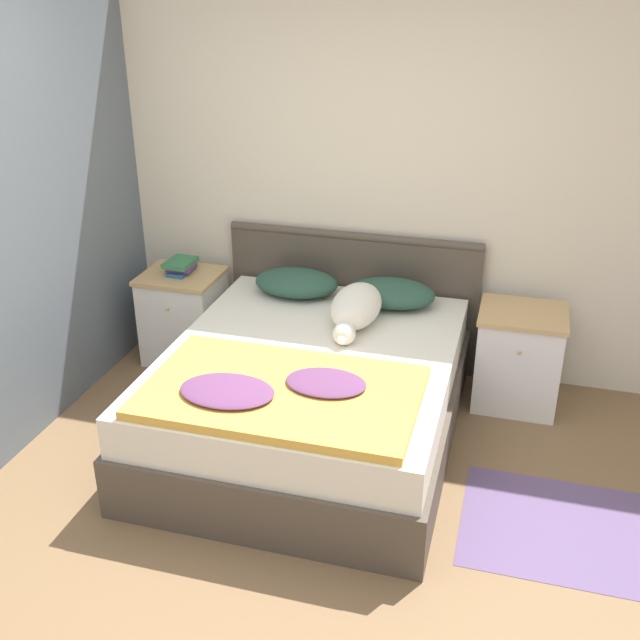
{
  "coord_description": "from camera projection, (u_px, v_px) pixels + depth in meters",
  "views": [
    {
      "loc": [
        1.1,
        -2.46,
        2.49
      ],
      "look_at": [
        0.05,
        1.26,
        0.67
      ],
      "focal_mm": 42.0,
      "sensor_mm": 36.0,
      "label": 1
    }
  ],
  "objects": [
    {
      "name": "bed",
      "position": [
        311.0,
        395.0,
        4.26
      ],
      "size": [
        1.61,
        1.95,
        0.57
      ],
      "color": "#4C4238",
      "rests_on": "ground_plane"
    },
    {
      "name": "pillow_right",
      "position": [
        392.0,
        293.0,
        4.67
      ],
      "size": [
        0.55,
        0.37,
        0.16
      ],
      "color": "#284C3D",
      "rests_on": "bed"
    },
    {
      "name": "headboard",
      "position": [
        352.0,
        295.0,
        5.04
      ],
      "size": [
        1.69,
        0.06,
        0.93
      ],
      "color": "#4C4238",
      "rests_on": "ground_plane"
    },
    {
      "name": "nightstand_left",
      "position": [
        184.0,
        316.0,
        5.15
      ],
      "size": [
        0.52,
        0.47,
        0.63
      ],
      "color": "white",
      "rests_on": "ground_plane"
    },
    {
      "name": "pillow_left",
      "position": [
        296.0,
        283.0,
        4.82
      ],
      "size": [
        0.55,
        0.37,
        0.16
      ],
      "color": "#284C3D",
      "rests_on": "bed"
    },
    {
      "name": "book_stack",
      "position": [
        181.0,
        266.0,
        5.01
      ],
      "size": [
        0.18,
        0.23,
        0.09
      ],
      "color": "#285689",
      "rests_on": "nightstand_left"
    },
    {
      "name": "wall_back",
      "position": [
        349.0,
        177.0,
        4.78
      ],
      "size": [
        9.0,
        0.06,
        2.55
      ],
      "color": "beige",
      "rests_on": "ground_plane"
    },
    {
      "name": "ground_plane",
      "position": [
        236.0,
        559.0,
        3.47
      ],
      "size": [
        16.0,
        16.0,
        0.0
      ],
      "primitive_type": "plane",
      "color": "brown"
    },
    {
      "name": "rug",
      "position": [
        588.0,
        533.0,
        3.63
      ],
      "size": [
        1.21,
        0.79,
        0.0
      ],
      "color": "#604C75",
      "rests_on": "ground_plane"
    },
    {
      "name": "nightstand_right",
      "position": [
        518.0,
        358.0,
        4.6
      ],
      "size": [
        0.52,
        0.47,
        0.63
      ],
      "color": "white",
      "rests_on": "ground_plane"
    },
    {
      "name": "quilt",
      "position": [
        279.0,
        391.0,
        3.69
      ],
      "size": [
        1.35,
        0.84,
        0.09
      ],
      "color": "gold",
      "rests_on": "bed"
    },
    {
      "name": "wall_side_left",
      "position": [
        41.0,
        205.0,
        4.21
      ],
      "size": [
        0.06,
        3.1,
        2.55
      ],
      "color": "slate",
      "rests_on": "ground_plane"
    },
    {
      "name": "dog",
      "position": [
        356.0,
        308.0,
        4.42
      ],
      "size": [
        0.29,
        0.73,
        0.22
      ],
      "color": "silver",
      "rests_on": "bed"
    }
  ]
}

